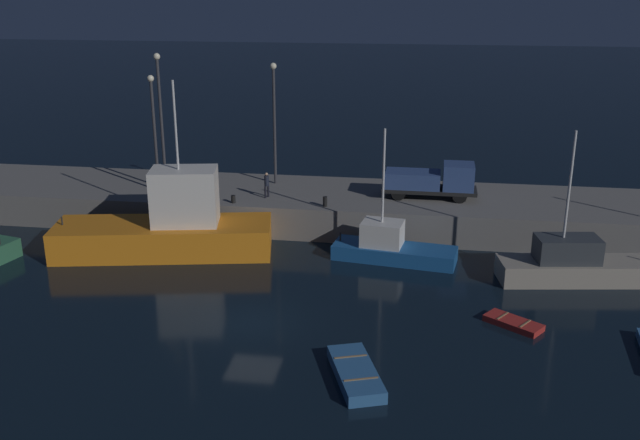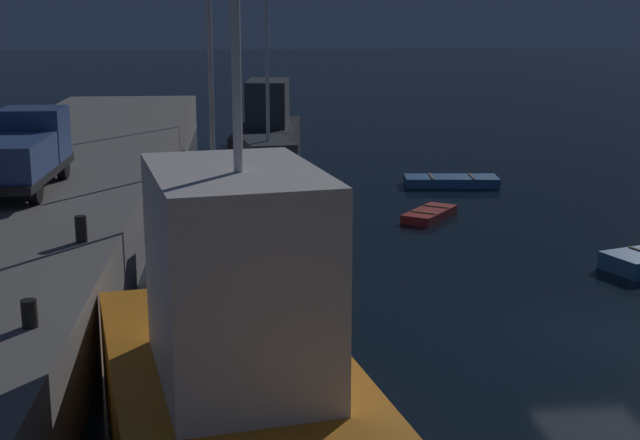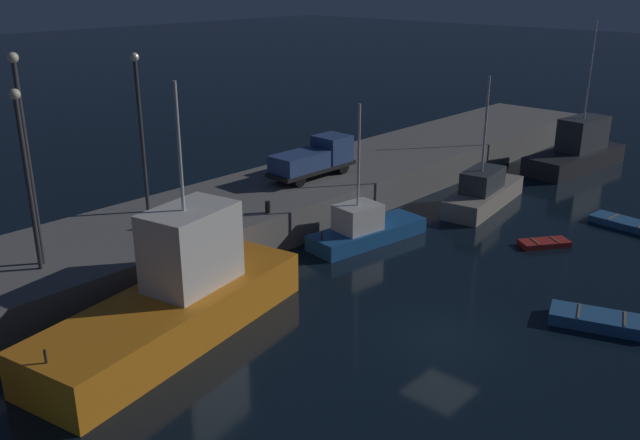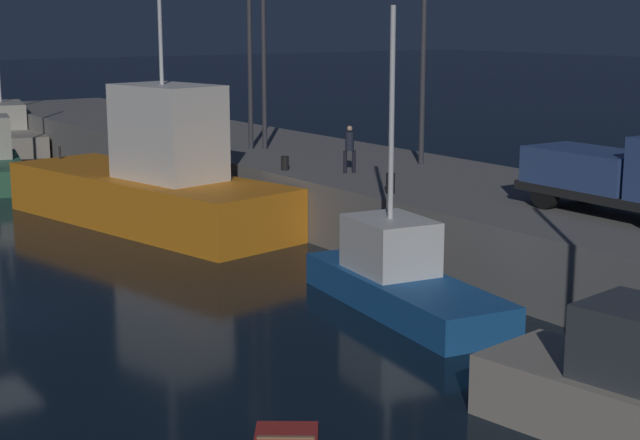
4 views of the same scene
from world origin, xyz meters
TOP-DOWN VIEW (x-y plane):
  - ground_plane at (0.00, 0.00)m, footprint 320.00×320.00m
  - fishing_trawler_red at (6.10, 9.16)m, footprint 7.38×3.22m
  - fishing_boat_blue at (29.07, 7.06)m, footprint 9.90×4.18m
  - fishing_boat_orange at (-7.07, 8.31)m, footprint 13.29×6.30m
  - fishing_boat_black at (16.03, 7.51)m, footprint 8.40×3.49m
  - dinghy_orange_near at (12.36, 1.56)m, footprint 2.85×2.47m
  - rowboat_white_mid at (18.44, -0.67)m, footprint 1.87×4.16m
  - utility_truck at (8.43, 15.14)m, footprint 6.10×2.03m
  - bollard_west at (1.77, 12.28)m, footprint 0.28×0.28m
  - bollard_central at (-4.13, 12.16)m, footprint 0.28×0.28m

SIDE VIEW (x-z plane):
  - ground_plane at x=0.00m, z-range 0.00..0.00m
  - dinghy_orange_near at x=12.36m, z-range -0.02..0.33m
  - rowboat_white_mid at x=18.44m, z-range -0.02..0.43m
  - fishing_trawler_red at x=6.10m, z-range -3.08..4.69m
  - fishing_boat_black at x=16.03m, z-range -3.22..5.11m
  - fishing_boat_blue at x=29.07m, z-range -4.08..6.77m
  - fishing_boat_orange at x=-7.07m, z-range -3.57..6.74m
  - bollard_central at x=-4.13m, z-range 2.10..2.60m
  - bollard_west at x=1.77m, z-range 2.10..2.74m
  - utility_truck at x=8.43m, z-range 2.10..4.45m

